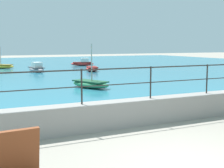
{
  "coord_description": "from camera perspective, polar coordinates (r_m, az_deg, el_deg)",
  "views": [
    {
      "loc": [
        -3.67,
        -4.1,
        2.21
      ],
      "look_at": [
        0.06,
        3.7,
        1.1
      ],
      "focal_mm": 49.83,
      "sensor_mm": 36.0,
      "label": 1
    }
  ],
  "objects": [
    {
      "name": "promenade_wall",
      "position": [
        8.38,
        1.09,
        -5.51
      ],
      "size": [
        20.0,
        0.56,
        0.7
      ],
      "primitive_type": "cube",
      "color": "gray",
      "rests_on": "ground"
    },
    {
      "name": "railing",
      "position": [
        8.22,
        1.1,
        1.16
      ],
      "size": [
        18.44,
        0.04,
        0.9
      ],
      "color": "#282623",
      "rests_on": "promenade_wall"
    },
    {
      "name": "lake_water",
      "position": [
        30.24,
        -18.57,
        2.8
      ],
      "size": [
        64.0,
        44.32,
        0.06
      ],
      "primitive_type": "cube",
      "color": "teal",
      "rests_on": "ground"
    },
    {
      "name": "boat_0",
      "position": [
        25.05,
        -3.67,
        2.82
      ],
      "size": [
        1.43,
        2.45,
        0.36
      ],
      "color": "red",
      "rests_on": "lake_water"
    },
    {
      "name": "boat_1",
      "position": [
        31.58,
        -5.39,
        3.86
      ],
      "size": [
        2.47,
        1.69,
        0.76
      ],
      "color": "red",
      "rests_on": "lake_water"
    },
    {
      "name": "boat_2",
      "position": [
        29.42,
        -19.55,
        3.09
      ],
      "size": [
        2.36,
        2.14,
        1.94
      ],
      "color": "gold",
      "rests_on": "lake_water"
    },
    {
      "name": "boat_3",
      "position": [
        15.43,
        -3.99,
        0.05
      ],
      "size": [
        1.76,
        2.47,
        2.17
      ],
      "color": "#338C59",
      "rests_on": "lake_water"
    },
    {
      "name": "boat_4",
      "position": [
        25.14,
        -13.71,
        2.8
      ],
      "size": [
        1.18,
        2.39,
        0.76
      ],
      "color": "gray",
      "rests_on": "lake_water"
    }
  ]
}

